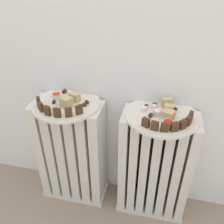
{
  "coord_description": "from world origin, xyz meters",
  "views": [
    {
      "loc": [
        0.2,
        -0.58,
        1.17
      ],
      "look_at": [
        0.0,
        0.28,
        0.59
      ],
      "focal_mm": 38.45,
      "sensor_mm": 36.0,
      "label": 1
    }
  ],
  "objects_px": {
    "radiator_left": "(72,154)",
    "jam_bowl_left": "(57,96)",
    "fork": "(55,107)",
    "jam_bowl_right": "(168,124)",
    "plate_left": "(66,104)",
    "plate_right": "(162,116)",
    "radiator_right": "(154,167)"
  },
  "relations": [
    {
      "from": "radiator_left",
      "to": "jam_bowl_right",
      "type": "distance_m",
      "value": 0.57
    },
    {
      "from": "jam_bowl_right",
      "to": "fork",
      "type": "distance_m",
      "value": 0.49
    },
    {
      "from": "radiator_right",
      "to": "jam_bowl_left",
      "type": "distance_m",
      "value": 0.59
    },
    {
      "from": "plate_right",
      "to": "jam_bowl_left",
      "type": "xyz_separation_m",
      "value": [
        -0.49,
        0.03,
        0.02
      ]
    },
    {
      "from": "radiator_left",
      "to": "jam_bowl_right",
      "type": "bearing_deg",
      "value": -9.91
    },
    {
      "from": "plate_right",
      "to": "fork",
      "type": "relative_size",
      "value": 3.03
    },
    {
      "from": "plate_left",
      "to": "jam_bowl_left",
      "type": "bearing_deg",
      "value": 154.58
    },
    {
      "from": "radiator_left",
      "to": "fork",
      "type": "xyz_separation_m",
      "value": [
        -0.03,
        -0.05,
        0.32
      ]
    },
    {
      "from": "radiator_left",
      "to": "plate_right",
      "type": "distance_m",
      "value": 0.53
    },
    {
      "from": "radiator_right",
      "to": "plate_right",
      "type": "height_order",
      "value": "plate_right"
    },
    {
      "from": "radiator_right",
      "to": "jam_bowl_right",
      "type": "relative_size",
      "value": 12.89
    },
    {
      "from": "plate_right",
      "to": "jam_bowl_left",
      "type": "distance_m",
      "value": 0.49
    },
    {
      "from": "radiator_left",
      "to": "plate_right",
      "type": "bearing_deg",
      "value": 0.0
    },
    {
      "from": "radiator_left",
      "to": "radiator_right",
      "type": "distance_m",
      "value": 0.43
    },
    {
      "from": "jam_bowl_right",
      "to": "fork",
      "type": "height_order",
      "value": "jam_bowl_right"
    },
    {
      "from": "radiator_left",
      "to": "jam_bowl_right",
      "type": "height_order",
      "value": "jam_bowl_right"
    },
    {
      "from": "radiator_left",
      "to": "plate_left",
      "type": "height_order",
      "value": "plate_left"
    },
    {
      "from": "fork",
      "to": "jam_bowl_left",
      "type": "bearing_deg",
      "value": 107.49
    },
    {
      "from": "plate_left",
      "to": "plate_right",
      "type": "relative_size",
      "value": 1.0
    },
    {
      "from": "plate_right",
      "to": "fork",
      "type": "bearing_deg",
      "value": -173.54
    },
    {
      "from": "plate_left",
      "to": "radiator_left",
      "type": "bearing_deg",
      "value": -45.0
    },
    {
      "from": "plate_right",
      "to": "plate_left",
      "type": "bearing_deg",
      "value": 180.0
    },
    {
      "from": "plate_left",
      "to": "plate_right",
      "type": "xyz_separation_m",
      "value": [
        0.43,
        0.0,
        0.0
      ]
    },
    {
      "from": "radiator_left",
      "to": "jam_bowl_left",
      "type": "distance_m",
      "value": 0.33
    },
    {
      "from": "plate_right",
      "to": "jam_bowl_right",
      "type": "xyz_separation_m",
      "value": [
        0.03,
        -0.08,
        0.02
      ]
    },
    {
      "from": "radiator_right",
      "to": "fork",
      "type": "distance_m",
      "value": 0.56
    },
    {
      "from": "radiator_left",
      "to": "fork",
      "type": "distance_m",
      "value": 0.32
    },
    {
      "from": "jam_bowl_left",
      "to": "jam_bowl_right",
      "type": "bearing_deg",
      "value": -11.73
    },
    {
      "from": "radiator_right",
      "to": "plate_right",
      "type": "xyz_separation_m",
      "value": [
        0.0,
        0.0,
        0.31
      ]
    },
    {
      "from": "fork",
      "to": "radiator_left",
      "type": "bearing_deg",
      "value": 59.04
    },
    {
      "from": "plate_right",
      "to": "jam_bowl_right",
      "type": "distance_m",
      "value": 0.09
    },
    {
      "from": "plate_left",
      "to": "jam_bowl_left",
      "type": "xyz_separation_m",
      "value": [
        -0.06,
        0.03,
        0.02
      ]
    }
  ]
}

